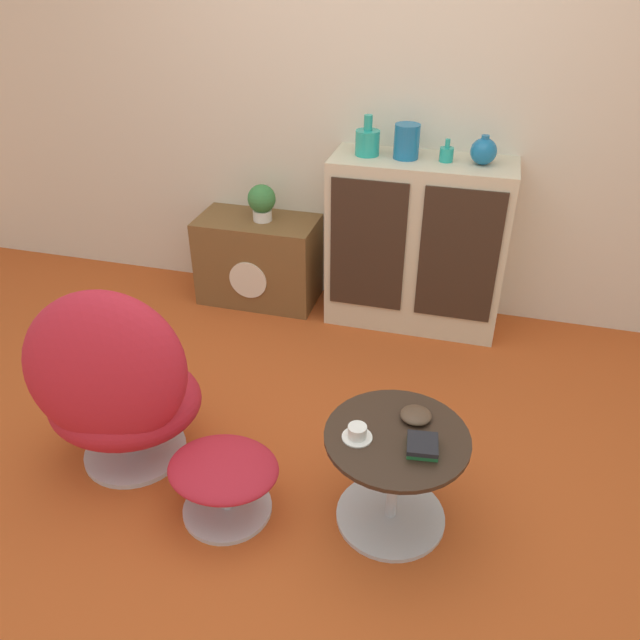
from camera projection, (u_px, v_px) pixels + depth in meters
The scene contains 15 objects.
ground_plane at pixel (290, 477), 2.73m from camera, with size 12.00×12.00×0.00m, color #B74C1E.
wall_back at pixel (377, 89), 3.43m from camera, with size 6.40×0.06×2.60m.
sideboard at pixel (416, 245), 3.59m from camera, with size 1.00×0.41×1.00m.
tv_console at pixel (259, 260), 3.94m from camera, with size 0.74×0.40×0.55m.
egg_chair at pixel (116, 387), 2.59m from camera, with size 0.77×0.73×0.91m.
ottoman at pixel (224, 475), 2.47m from camera, with size 0.45×0.38×0.28m.
coffee_table at pixel (394, 472), 2.41m from camera, with size 0.55×0.55×0.44m.
vase_leftmost at pixel (368, 141), 3.37m from camera, with size 0.13×0.13×0.21m.
vase_inner_left at pixel (407, 141), 3.31m from camera, with size 0.14×0.14×0.18m.
vase_inner_right at pixel (447, 154), 3.29m from camera, with size 0.07×0.07×0.12m.
vase_rightmost at pixel (484, 151), 3.23m from camera, with size 0.14×0.14×0.15m.
potted_plant at pixel (262, 201), 3.72m from camera, with size 0.17×0.17×0.22m.
teacup at pixel (357, 433), 2.29m from camera, with size 0.11×0.11×0.05m.
book_stack at pixel (422, 445), 2.23m from camera, with size 0.12×0.14×0.04m.
bowl at pixel (416, 415), 2.38m from camera, with size 0.12×0.12×0.04m.
Camera 1 is at (0.64, -1.85, 2.03)m, focal length 35.00 mm.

